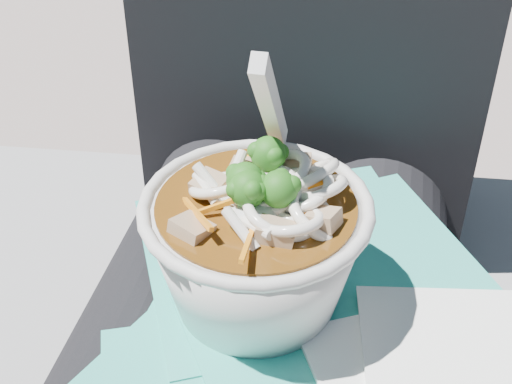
% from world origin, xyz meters
% --- Properties ---
extents(lap, '(0.31, 0.48, 0.14)m').
position_xyz_m(lap, '(0.00, 0.00, 0.52)').
color(lap, black).
rests_on(lap, stone_ledge).
extents(person_body, '(0.34, 0.94, 0.99)m').
position_xyz_m(person_body, '(0.00, 0.09, 0.54)').
color(person_body, black).
rests_on(person_body, ground).
extents(plastic_bag, '(0.31, 0.37, 0.02)m').
position_xyz_m(plastic_bag, '(0.03, 0.01, 0.59)').
color(plastic_bag, teal).
rests_on(plastic_bag, lap).
extents(napkins, '(0.18, 0.18, 0.01)m').
position_xyz_m(napkins, '(0.13, -0.04, 0.61)').
color(napkins, white).
rests_on(napkins, plastic_bag).
extents(udon_bowl, '(0.17, 0.17, 0.20)m').
position_xyz_m(udon_bowl, '(0.00, 0.00, 0.66)').
color(udon_bowl, silver).
rests_on(udon_bowl, plastic_bag).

